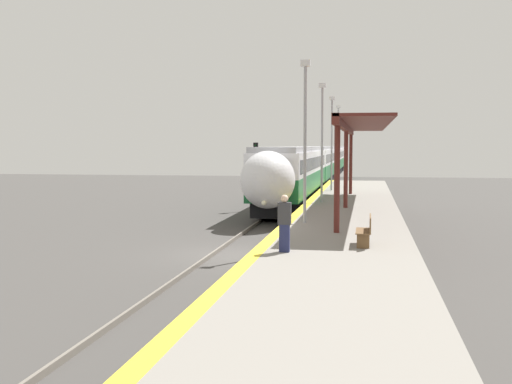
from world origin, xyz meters
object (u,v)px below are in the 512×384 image
object	(u,v)px
train	(324,161)
platform_bench	(366,230)
lamppost_farthest	(338,139)
railway_signal	(256,169)
lamppost_mid	(322,135)
lamppost_far	(332,138)
person_waiting	(285,223)
lamppost_near	(305,132)

from	to	relation	value
train	platform_bench	bearing A→B (deg)	-84.83
lamppost_farthest	railway_signal	bearing A→B (deg)	-109.14
train	railway_signal	size ratio (longest dim) A/B	20.26
lamppost_mid	lamppost_far	bearing A→B (deg)	90.00
lamppost_farthest	train	bearing A→B (deg)	96.96
railway_signal	lamppost_mid	xyz separation A→B (m)	(4.43, -5.45, 1.95)
person_waiting	lamppost_farthest	xyz separation A→B (m)	(-0.10, 34.09, 2.66)
train	lamppost_farthest	bearing A→B (deg)	-83.04
lamppost_far	lamppost_farthest	distance (m)	9.11
lamppost_farthest	lamppost_far	bearing A→B (deg)	-90.00
lamppost_near	lamppost_mid	xyz separation A→B (m)	(0.00, 9.11, 0.00)
platform_bench	lamppost_far	size ratio (longest dim) A/B	0.23
railway_signal	lamppost_mid	world-z (taller)	lamppost_mid
lamppost_far	lamppost_near	bearing A→B (deg)	-90.00
lamppost_near	lamppost_farthest	distance (m)	27.34
person_waiting	lamppost_farthest	bearing A→B (deg)	90.16
lamppost_near	platform_bench	bearing A→B (deg)	-66.07
lamppost_mid	lamppost_farthest	distance (m)	18.23
railway_signal	train	bearing A→B (deg)	86.46
lamppost_mid	lamppost_farthest	world-z (taller)	same
person_waiting	lamppost_far	world-z (taller)	lamppost_far
person_waiting	lamppost_near	size ratio (longest dim) A/B	0.26
lamppost_near	lamppost_far	size ratio (longest dim) A/B	1.00
platform_bench	lamppost_mid	world-z (taller)	lamppost_mid
train	lamppost_farthest	size ratio (longest dim) A/B	13.75
railway_signal	lamppost_farthest	size ratio (longest dim) A/B	0.68
train	platform_bench	xyz separation A→B (m)	(4.74, -52.39, -0.73)
train	lamppost_near	distance (m)	47.27
platform_bench	lamppost_mid	size ratio (longest dim) A/B	0.23
platform_bench	lamppost_near	bearing A→B (deg)	113.93
train	railway_signal	world-z (taller)	railway_signal
person_waiting	lamppost_mid	size ratio (longest dim) A/B	0.26
train	person_waiting	bearing A→B (deg)	-87.33
lamppost_mid	lamppost_farthest	bearing A→B (deg)	90.00
train	lamppost_near	size ratio (longest dim) A/B	13.75
lamppost_near	lamppost_farthest	bearing A→B (deg)	90.00
railway_signal	lamppost_mid	bearing A→B (deg)	-50.89
person_waiting	lamppost_near	bearing A→B (deg)	90.81
train	person_waiting	xyz separation A→B (m)	(2.51, -53.90, -0.38)
platform_bench	lamppost_farthest	world-z (taller)	lamppost_farthest
lamppost_mid	lamppost_farthest	size ratio (longest dim) A/B	1.00
railway_signal	lamppost_near	world-z (taller)	lamppost_near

